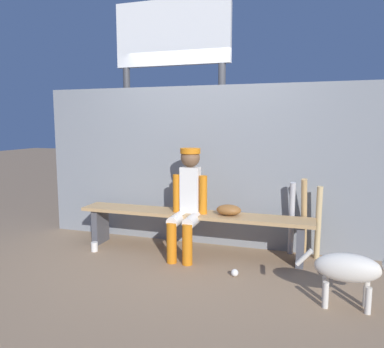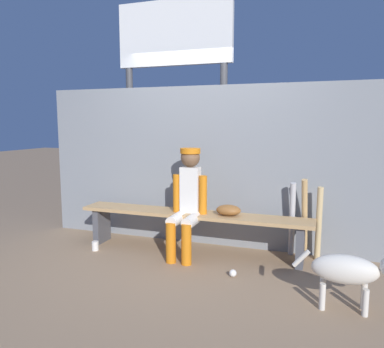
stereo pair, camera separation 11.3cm
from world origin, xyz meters
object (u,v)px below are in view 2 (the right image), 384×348
(dog, at_px, (352,271))
(scoreboard, at_px, (178,61))
(cup_on_bench, at_px, (202,207))
(bat_wood_tan, at_px, (305,218))
(bat_wood_natural, at_px, (319,224))
(baseball_glove, at_px, (229,210))
(baseball, at_px, (233,273))
(bat_aluminum_silver, at_px, (292,219))
(dugout_bench, at_px, (192,221))
(player_seated, at_px, (187,198))
(cup_on_ground, at_px, (95,246))

(dog, bearing_deg, scoreboard, 139.92)
(cup_on_bench, relative_size, dog, 0.13)
(bat_wood_tan, xyz_separation_m, bat_wood_natural, (0.15, -0.06, -0.04))
(baseball_glove, bearing_deg, bat_wood_tan, 18.26)
(bat_wood_natural, relative_size, baseball, 11.20)
(baseball, bearing_deg, bat_wood_natural, 43.75)
(baseball_glove, xyz_separation_m, bat_wood_tan, (0.81, 0.27, -0.09))
(bat_aluminum_silver, bearing_deg, dog, -63.83)
(scoreboard, bearing_deg, bat_aluminum_silver, -23.60)
(bat_wood_tan, bearing_deg, dugout_bench, -167.88)
(player_seated, relative_size, bat_wood_natural, 1.48)
(cup_on_ground, xyz_separation_m, scoreboard, (0.56, 1.31, 2.31))
(scoreboard, bearing_deg, player_seated, -64.19)
(dog, bearing_deg, bat_wood_tan, 110.49)
(baseball_glove, relative_size, dog, 0.33)
(bat_wood_natural, xyz_separation_m, scoreboard, (-1.95, 0.79, 1.94))
(baseball_glove, height_order, baseball, baseball_glove)
(baseball, bearing_deg, bat_aluminum_silver, 58.68)
(dugout_bench, relative_size, bat_wood_natural, 3.31)
(baseball_glove, xyz_separation_m, dog, (1.24, -0.88, -0.21))
(baseball, relative_size, cup_on_ground, 0.67)
(player_seated, xyz_separation_m, bat_aluminum_silver, (1.13, 0.38, -0.24))
(player_seated, xyz_separation_m, bat_wood_natural, (1.42, 0.32, -0.26))
(player_seated, distance_m, baseball_glove, 0.49)
(dugout_bench, xyz_separation_m, cup_on_bench, (0.10, 0.06, 0.16))
(baseball, xyz_separation_m, scoreboard, (-1.17, 1.53, 2.32))
(bat_aluminum_silver, height_order, scoreboard, scoreboard)
(baseball_glove, bearing_deg, bat_aluminum_silver, 21.69)
(scoreboard, bearing_deg, baseball_glove, -45.16)
(player_seated, xyz_separation_m, cup_on_bench, (0.12, 0.18, -0.13))
(baseball, distance_m, dog, 1.15)
(cup_on_ground, bearing_deg, bat_wood_natural, 11.84)
(bat_wood_natural, height_order, dog, bat_wood_natural)
(bat_aluminum_silver, distance_m, bat_wood_tan, 0.14)
(dugout_bench, relative_size, cup_on_bench, 24.94)
(cup_on_ground, bearing_deg, bat_aluminum_silver, 14.77)
(bat_wood_natural, bearing_deg, bat_aluminum_silver, 168.45)
(baseball, height_order, cup_on_bench, cup_on_bench)
(cup_on_ground, bearing_deg, baseball, -7.20)
(bat_wood_natural, distance_m, cup_on_ground, 2.59)
(cup_on_bench, relative_size, scoreboard, 0.03)
(dugout_bench, distance_m, bat_wood_tan, 1.27)
(player_seated, xyz_separation_m, bat_wood_tan, (1.26, 0.38, -0.22))
(bat_aluminum_silver, xyz_separation_m, bat_wood_tan, (0.14, -0.00, 0.03))
(dugout_bench, bearing_deg, bat_aluminum_silver, 13.59)
(player_seated, relative_size, bat_aluminum_silver, 1.44)
(scoreboard, bearing_deg, bat_wood_natural, -21.92)
(baseball_glove, bearing_deg, dog, -35.39)
(bat_aluminum_silver, xyz_separation_m, bat_wood_natural, (0.29, -0.06, -0.01))
(dugout_bench, height_order, dog, dog)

